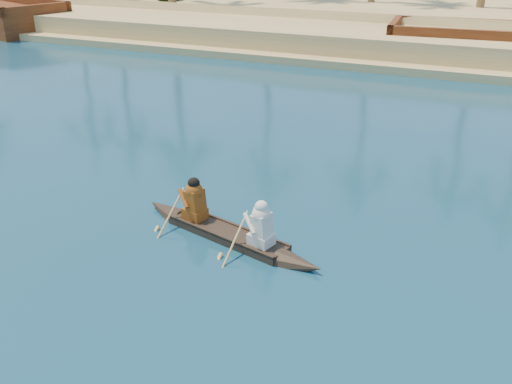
% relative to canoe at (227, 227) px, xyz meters
% --- Properties ---
extents(sandy_embankment, '(150.00, 51.00, 1.50)m').
position_rel_canoe_xyz_m(sandy_embankment, '(1.31, 41.00, 0.28)').
color(sandy_embankment, '#DCC87C').
rests_on(sandy_embankment, ground).
extents(shrub_cluster, '(100.00, 6.00, 2.40)m').
position_rel_canoe_xyz_m(shrub_cluster, '(1.31, 25.61, 0.95)').
color(shrub_cluster, '#1E3613').
rests_on(shrub_cluster, ground).
extents(canoe, '(4.70, 1.81, 1.29)m').
position_rel_canoe_xyz_m(canoe, '(0.00, 0.00, 0.00)').
color(canoe, '#30221A').
rests_on(canoe, ground).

